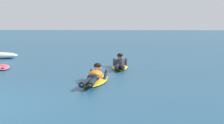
{
  "coord_description": "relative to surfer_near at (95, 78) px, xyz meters",
  "views": [
    {
      "loc": [
        3.52,
        -7.15,
        1.65
      ],
      "look_at": [
        2.72,
        5.06,
        0.39
      ],
      "focal_mm": 62.87,
      "sensor_mm": 36.0,
      "label": 1
    }
  ],
  "objects": [
    {
      "name": "ground_plane",
      "position": [
        -2.36,
        6.7,
        -0.13
      ],
      "size": [
        120.0,
        120.0,
        0.0
      ],
      "primitive_type": "plane",
      "color": "navy"
    },
    {
      "name": "surfer_near",
      "position": [
        0.0,
        0.0,
        0.0
      ],
      "size": [
        0.73,
        2.59,
        0.53
      ],
      "color": "yellow",
      "rests_on": "ground"
    },
    {
      "name": "surfer_far",
      "position": [
        0.53,
        3.49,
        0.0
      ],
      "size": [
        0.63,
        2.56,
        0.53
      ],
      "color": "yellow",
      "rests_on": "ground"
    },
    {
      "name": "drifting_surfboard",
      "position": [
        -3.69,
        3.24,
        -0.1
      ],
      "size": [
        1.14,
        1.98,
        0.16
      ],
      "color": "#E54C66",
      "rests_on": "ground"
    }
  ]
}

